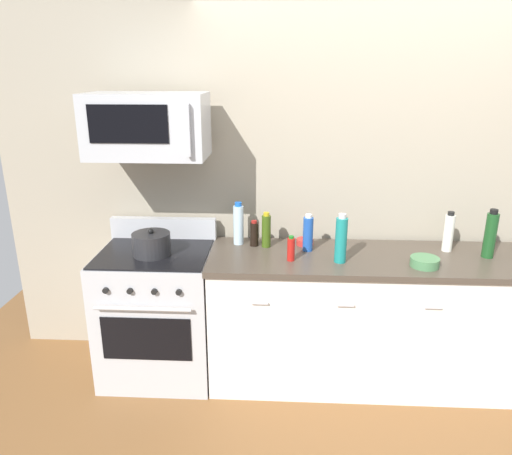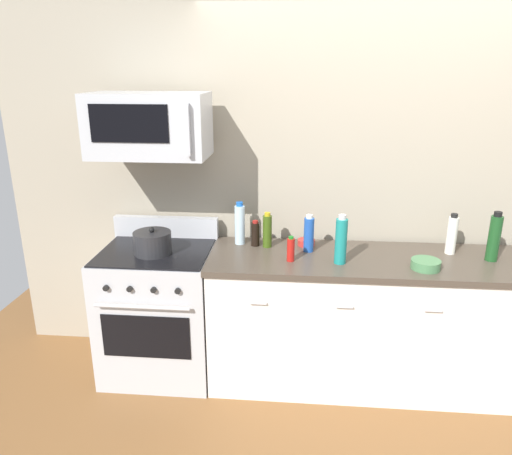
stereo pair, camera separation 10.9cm
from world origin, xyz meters
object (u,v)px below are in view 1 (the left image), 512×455
(bottle_soda_blue, at_px, (308,233))
(bottle_olive_oil, at_px, (266,231))
(microwave, at_px, (147,126))
(stockpot, at_px, (152,244))
(bowl_red_small, at_px, (305,242))
(bottle_wine_green, at_px, (490,235))
(bottle_hot_sauce_red, at_px, (291,249))
(bowl_green_glaze, at_px, (425,262))
(range_oven, at_px, (159,312))
(bottle_sparkling_teal, at_px, (341,239))
(bottle_vinegar_white, at_px, (449,232))
(bottle_water_clear, at_px, (238,224))
(bottle_soy_sauce_dark, at_px, (254,234))

(bottle_soda_blue, relative_size, bottle_olive_oil, 1.04)
(microwave, bearing_deg, stockpot, -90.13)
(bowl_red_small, bearing_deg, bottle_wine_green, -8.19)
(microwave, distance_m, bottle_hot_sauce_red, 1.19)
(microwave, distance_m, stockpot, 0.76)
(microwave, distance_m, bottle_olive_oil, 1.04)
(bowl_green_glaze, bearing_deg, range_oven, 174.97)
(bowl_green_glaze, xyz_separation_m, stockpot, (-1.74, 0.10, 0.05))
(microwave, relative_size, bowl_red_small, 6.28)
(bottle_sparkling_teal, height_order, bottle_olive_oil, bottle_sparkling_teal)
(range_oven, distance_m, bowl_red_small, 1.14)
(bottle_hot_sauce_red, bearing_deg, bottle_wine_green, 5.60)
(bottle_sparkling_teal, relative_size, bottle_olive_oil, 1.30)
(bottle_vinegar_white, xyz_separation_m, bottle_water_clear, (-1.41, 0.06, 0.01))
(bottle_soy_sauce_dark, xyz_separation_m, bottle_hot_sauce_red, (0.25, -0.26, -0.01))
(bottle_sparkling_teal, bearing_deg, range_oven, 175.00)
(bottle_vinegar_white, xyz_separation_m, bottle_wine_green, (0.23, -0.10, 0.02))
(bottle_soy_sauce_dark, distance_m, bottle_water_clear, 0.13)
(bottle_olive_oil, xyz_separation_m, bowl_green_glaze, (1.00, -0.30, -0.09))
(bottle_water_clear, relative_size, stockpot, 1.21)
(bowl_red_small, bearing_deg, bottle_soy_sauce_dark, -174.15)
(range_oven, height_order, bottle_sparkling_teal, bottle_sparkling_teal)
(bottle_soda_blue, xyz_separation_m, bottle_soy_sauce_dark, (-0.37, 0.08, -0.04))
(bottle_water_clear, xyz_separation_m, bowl_red_small, (0.46, 0.01, -0.12))
(bottle_soda_blue, xyz_separation_m, bowl_green_glaze, (0.71, -0.24, -0.09))
(bottle_soda_blue, height_order, bottle_hot_sauce_red, bottle_soda_blue)
(bottle_soy_sauce_dark, relative_size, bottle_water_clear, 0.60)
(microwave, relative_size, bottle_soy_sauce_dark, 4.12)
(bottle_vinegar_white, bearing_deg, bottle_sparkling_teal, -162.33)
(bottle_sparkling_teal, relative_size, stockpot, 1.28)
(microwave, xyz_separation_m, bottle_hot_sauce_red, (0.91, -0.14, -0.75))
(bottle_sparkling_teal, bearing_deg, bottle_soda_blue, 135.76)
(bottle_soy_sauce_dark, bearing_deg, bottle_soda_blue, -11.72)
(microwave, xyz_separation_m, bottle_vinegar_white, (1.97, 0.08, -0.70))
(bottle_water_clear, bearing_deg, bottle_vinegar_white, -2.48)
(bottle_wine_green, height_order, bottle_water_clear, bottle_wine_green)
(bottle_wine_green, relative_size, bowl_green_glaze, 1.82)
(bottle_soda_blue, distance_m, bottle_soy_sauce_dark, 0.38)
(bottle_hot_sauce_red, height_order, bowl_green_glaze, bottle_hot_sauce_red)
(bottle_vinegar_white, relative_size, bowl_green_glaze, 1.54)
(bottle_sparkling_teal, height_order, bottle_hot_sauce_red, bottle_sparkling_teal)
(range_oven, xyz_separation_m, bottle_wine_green, (2.19, 0.03, 0.60))
(bottle_wine_green, distance_m, bottle_hot_sauce_red, 1.29)
(bottle_water_clear, xyz_separation_m, bottle_olive_oil, (0.19, -0.05, -0.03))
(microwave, xyz_separation_m, bottle_olive_oil, (0.75, 0.10, -0.71))
(bottle_vinegar_white, xyz_separation_m, bottle_soda_blue, (-0.94, -0.05, -0.01))
(bottle_soda_blue, xyz_separation_m, bottle_olive_oil, (-0.28, 0.06, -0.00))
(bottle_soda_blue, height_order, bottle_water_clear, bottle_water_clear)
(bottle_vinegar_white, distance_m, bottle_wine_green, 0.25)
(microwave, xyz_separation_m, bowl_green_glaze, (1.74, -0.20, -0.80))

